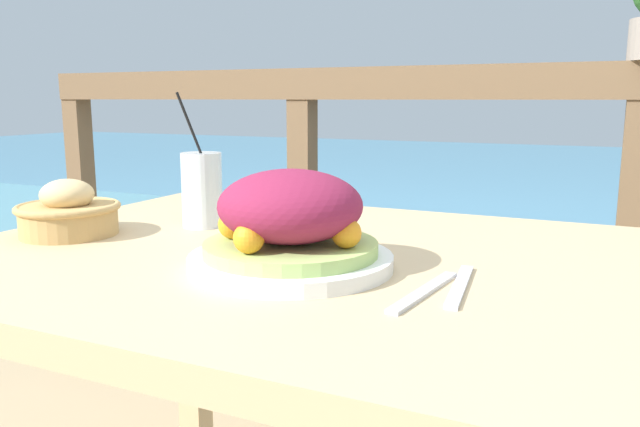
% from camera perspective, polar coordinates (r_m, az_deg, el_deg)
% --- Properties ---
extents(patio_table, '(1.13, 0.83, 0.75)m').
position_cam_1_polar(patio_table, '(0.98, -0.23, -9.26)').
color(patio_table, tan).
rests_on(patio_table, ground_plane).
extents(railing_fence, '(2.80, 0.08, 1.07)m').
position_cam_1_polar(railing_fence, '(1.75, 11.83, 3.13)').
color(railing_fence, brown).
rests_on(railing_fence, ground_plane).
extents(sea_backdrop, '(12.00, 4.00, 0.55)m').
position_cam_1_polar(sea_backdrop, '(4.27, 19.30, 0.40)').
color(sea_backdrop, teal).
rests_on(sea_backdrop, ground_plane).
extents(salad_plate, '(0.28, 0.28, 0.14)m').
position_cam_1_polar(salad_plate, '(0.85, -2.72, -1.18)').
color(salad_plate, white).
rests_on(salad_plate, patio_table).
extents(drink_glass, '(0.08, 0.07, 0.24)m').
position_cam_1_polar(drink_glass, '(1.15, -10.74, 2.16)').
color(drink_glass, silver).
rests_on(drink_glass, patio_table).
extents(bread_basket, '(0.17, 0.17, 0.10)m').
position_cam_1_polar(bread_basket, '(1.15, -22.02, 0.06)').
color(bread_basket, tan).
rests_on(bread_basket, patio_table).
extents(fork, '(0.04, 0.18, 0.00)m').
position_cam_1_polar(fork, '(0.76, 9.51, -7.06)').
color(fork, silver).
rests_on(fork, patio_table).
extents(knife, '(0.03, 0.18, 0.00)m').
position_cam_1_polar(knife, '(0.79, 12.67, -6.46)').
color(knife, silver).
rests_on(knife, patio_table).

